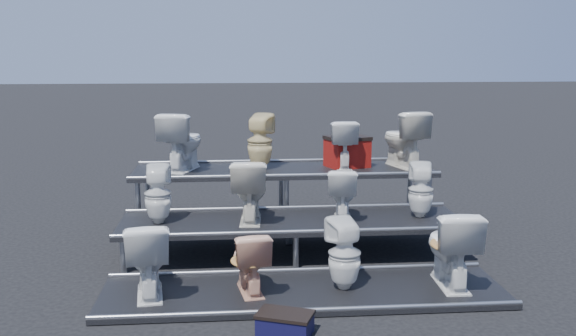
{
  "coord_description": "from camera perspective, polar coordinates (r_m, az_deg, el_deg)",
  "views": [
    {
      "loc": [
        -0.72,
        -7.61,
        2.54
      ],
      "look_at": [
        -0.04,
        0.1,
        1.09
      ],
      "focal_mm": 40.0,
      "sensor_mm": 36.0,
      "label": 1
    }
  ],
  "objects": [
    {
      "name": "toilet_5",
      "position": [
        7.8,
        -3.43,
        -1.96
      ],
      "size": [
        0.48,
        0.79,
        0.77
      ],
      "primitive_type": "imported",
      "rotation": [
        0.0,
        0.0,
        3.07
      ],
      "color": "silver",
      "rests_on": "tier_mid"
    },
    {
      "name": "toilet_7",
      "position": [
        8.15,
        11.72,
        -1.93
      ],
      "size": [
        0.36,
        0.36,
        0.69
      ],
      "primitive_type": "imported",
      "rotation": [
        0.0,
        0.0,
        2.97
      ],
      "color": "white",
      "rests_on": "tier_mid"
    },
    {
      "name": "toilet_8",
      "position": [
        9.03,
        -9.38,
        2.36
      ],
      "size": [
        0.69,
        0.9,
        0.81
      ],
      "primitive_type": "imported",
      "rotation": [
        0.0,
        0.0,
        2.82
      ],
      "color": "white",
      "rests_on": "tier_back"
    },
    {
      "name": "toilet_2",
      "position": [
        6.75,
        5.04,
        -7.61
      ],
      "size": [
        0.42,
        0.43,
        0.75
      ],
      "primitive_type": "imported",
      "rotation": [
        0.0,
        0.0,
        3.43
      ],
      "color": "white",
      "rests_on": "tier_front"
    },
    {
      "name": "tier_front",
      "position": [
        6.83,
        1.4,
        -10.97
      ],
      "size": [
        4.2,
        1.2,
        0.06
      ],
      "primitive_type": "cube",
      "color": "black",
      "rests_on": "ground"
    },
    {
      "name": "tier_back",
      "position": [
        9.19,
        -0.4,
        -2.67
      ],
      "size": [
        4.2,
        1.2,
        0.86
      ],
      "primitive_type": "cube",
      "color": "black",
      "rests_on": "ground"
    },
    {
      "name": "ground",
      "position": [
        8.06,
        0.36,
        -7.78
      ],
      "size": [
        80.0,
        80.0,
        0.0
      ],
      "primitive_type": "plane",
      "color": "black",
      "rests_on": "ground"
    },
    {
      "name": "toilet_11",
      "position": [
        9.33,
        10.21,
        2.59
      ],
      "size": [
        0.65,
        0.89,
        0.81
      ],
      "primitive_type": "imported",
      "rotation": [
        0.0,
        0.0,
        3.41
      ],
      "color": "silver",
      "rests_on": "tier_back"
    },
    {
      "name": "step_stool",
      "position": [
        5.95,
        -0.27,
        -13.77
      ],
      "size": [
        0.55,
        0.44,
        0.17
      ],
      "primitive_type": "cube",
      "rotation": [
        0.0,
        0.0,
        -0.38
      ],
      "color": "black",
      "rests_on": "ground"
    },
    {
      "name": "toilet_6",
      "position": [
        7.92,
        4.83,
        -2.26
      ],
      "size": [
        0.46,
        0.68,
        0.64
      ],
      "primitive_type": "imported",
      "rotation": [
        0.0,
        0.0,
        2.98
      ],
      "color": "white",
      "rests_on": "tier_mid"
    },
    {
      "name": "toilet_0",
      "position": [
        6.7,
        -12.38,
        -7.8
      ],
      "size": [
        0.53,
        0.82,
        0.79
      ],
      "primitive_type": "imported",
      "rotation": [
        0.0,
        0.0,
        3.27
      ],
      "color": "white",
      "rests_on": "tier_front"
    },
    {
      "name": "toilet_9",
      "position": [
        9.01,
        -2.51,
        2.37
      ],
      "size": [
        0.47,
        0.47,
        0.78
      ],
      "primitive_type": "imported",
      "rotation": [
        0.0,
        0.0,
        2.72
      ],
      "color": "beige",
      "rests_on": "tier_back"
    },
    {
      "name": "toilet_4",
      "position": [
        7.86,
        -11.5,
        -2.29
      ],
      "size": [
        0.32,
        0.33,
        0.71
      ],
      "primitive_type": "imported",
      "rotation": [
        0.0,
        0.0,
        3.13
      ],
      "color": "white",
      "rests_on": "tier_mid"
    },
    {
      "name": "tier_mid",
      "position": [
        7.99,
        0.36,
        -6.21
      ],
      "size": [
        4.2,
        1.2,
        0.46
      ],
      "primitive_type": "cube",
      "color": "black",
      "rests_on": "ground"
    },
    {
      "name": "red_crate",
      "position": [
        9.23,
        5.28,
        1.32
      ],
      "size": [
        0.66,
        0.59,
        0.39
      ],
      "primitive_type": "cube",
      "rotation": [
        0.0,
        0.0,
        0.34
      ],
      "color": "maroon",
      "rests_on": "tier_back"
    },
    {
      "name": "toilet_1",
      "position": [
        6.67,
        -3.46,
        -8.24
      ],
      "size": [
        0.46,
        0.69,
        0.66
      ],
      "primitive_type": "imported",
      "rotation": [
        0.0,
        0.0,
        3.3
      ],
      "color": "#E4A787",
      "rests_on": "tier_front"
    },
    {
      "name": "toilet_3",
      "position": [
        7.02,
        14.28,
        -6.81
      ],
      "size": [
        0.5,
        0.84,
        0.84
      ],
      "primitive_type": "imported",
      "rotation": [
        0.0,
        0.0,
        3.1
      ],
      "color": "white",
      "rests_on": "tier_front"
    },
    {
      "name": "toilet_10",
      "position": [
        9.14,
        4.74,
        2.16
      ],
      "size": [
        0.4,
        0.68,
        0.68
      ],
      "primitive_type": "imported",
      "rotation": [
        0.0,
        0.0,
        3.17
      ],
      "color": "white",
      "rests_on": "tier_back"
    }
  ]
}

